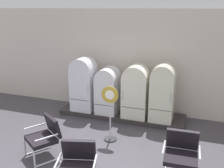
# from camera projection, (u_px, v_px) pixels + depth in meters

# --- Properties ---
(back_wall) EXTENTS (11.76, 0.12, 3.14)m
(back_wall) POSITION_uv_depth(u_px,v_px,m) (128.00, 61.00, 7.86)
(back_wall) COLOR silver
(back_wall) RESTS_ON ground
(display_plinth) EXTENTS (3.72, 0.95, 0.13)m
(display_plinth) POSITION_uv_depth(u_px,v_px,m) (122.00, 114.00, 7.73)
(display_plinth) COLOR #322B2D
(display_plinth) RESTS_ON ground
(refrigerator_0) EXTENTS (0.68, 0.64, 1.62)m
(refrigerator_0) POSITION_uv_depth(u_px,v_px,m) (84.00, 83.00, 7.71)
(refrigerator_0) COLOR white
(refrigerator_0) RESTS_ON display_plinth
(refrigerator_1) EXTENTS (0.62, 0.73, 1.37)m
(refrigerator_1) POSITION_uv_depth(u_px,v_px,m) (108.00, 89.00, 7.55)
(refrigerator_1) COLOR white
(refrigerator_1) RESTS_ON display_plinth
(refrigerator_2) EXTENTS (0.70, 0.62, 1.51)m
(refrigerator_2) POSITION_uv_depth(u_px,v_px,m) (136.00, 90.00, 7.21)
(refrigerator_2) COLOR silver
(refrigerator_2) RESTS_ON display_plinth
(refrigerator_3) EXTENTS (0.63, 0.62, 1.59)m
(refrigerator_3) POSITION_uv_depth(u_px,v_px,m) (162.00, 91.00, 6.96)
(refrigerator_3) COLOR silver
(refrigerator_3) RESTS_ON display_plinth
(armchair_left) EXTENTS (0.88, 0.89, 0.91)m
(armchair_left) POSITION_uv_depth(u_px,v_px,m) (45.00, 135.00, 5.55)
(armchair_left) COLOR silver
(armchair_left) RESTS_ON ground
(armchair_right) EXTENTS (0.70, 0.68, 0.91)m
(armchair_right) POSITION_uv_depth(u_px,v_px,m) (181.00, 153.00, 4.89)
(armchair_right) COLOR silver
(armchair_right) RESTS_ON ground
(armchair_center) EXTENTS (0.79, 0.80, 0.91)m
(armchair_center) POSITION_uv_depth(u_px,v_px,m) (77.00, 164.00, 4.52)
(armchair_center) COLOR silver
(armchair_center) RESTS_ON ground
(sign_stand) EXTENTS (0.41, 0.32, 1.40)m
(sign_stand) POSITION_uv_depth(u_px,v_px,m) (110.00, 116.00, 6.19)
(sign_stand) COLOR #2D2D30
(sign_stand) RESTS_ON ground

